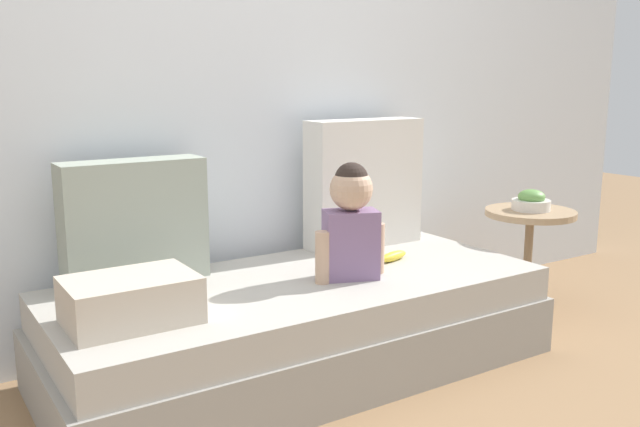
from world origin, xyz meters
TOP-DOWN VIEW (x-y plane):
  - ground_plane at (0.00, 0.00)m, footprint 12.00×12.00m
  - back_wall at (0.00, 0.55)m, footprint 5.15×0.10m
  - couch at (0.00, 0.00)m, footprint 1.95×0.84m
  - throw_pillow_left at (-0.54, 0.32)m, footprint 0.53×0.16m
  - throw_pillow_right at (0.54, 0.32)m, footprint 0.56×0.16m
  - toddler at (0.18, -0.08)m, footprint 0.32×0.19m
  - banana at (0.47, 0.02)m, footprint 0.18×0.09m
  - folded_blanket at (-0.69, -0.11)m, footprint 0.40×0.28m
  - side_table at (1.28, -0.01)m, footprint 0.43×0.43m
  - fruit_bowl at (1.28, -0.01)m, footprint 0.18×0.18m

SIDE VIEW (x-z plane):
  - ground_plane at x=0.00m, z-range 0.00..0.00m
  - couch at x=0.00m, z-range 0.00..0.36m
  - banana at x=0.47m, z-range 0.37..0.41m
  - side_table at x=1.28m, z-range 0.14..0.64m
  - folded_blanket at x=-0.69m, z-range 0.37..0.51m
  - fruit_bowl at x=1.28m, z-range 0.50..0.60m
  - throw_pillow_left at x=-0.54m, z-range 0.37..0.83m
  - toddler at x=0.18m, z-range 0.37..0.82m
  - throw_pillow_right at x=0.54m, z-range 0.37..0.94m
  - back_wall at x=0.00m, z-range 0.00..2.22m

